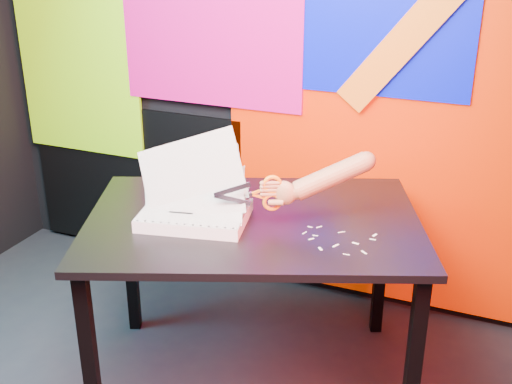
% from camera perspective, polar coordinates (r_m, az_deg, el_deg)
% --- Properties ---
extents(room, '(3.01, 3.01, 2.71)m').
position_cam_1_polar(room, '(1.83, -17.54, 7.81)').
color(room, black).
rests_on(room, ground).
extents(backdrop, '(2.88, 0.05, 2.08)m').
position_cam_1_polar(backdrop, '(3.13, 1.32, 7.37)').
color(backdrop, '#ED2600').
rests_on(backdrop, ground).
extents(work_table, '(1.49, 1.25, 0.75)m').
position_cam_1_polar(work_table, '(2.49, -0.25, -4.10)').
color(work_table, black).
rests_on(work_table, ground).
extents(printout_stack, '(0.48, 0.36, 0.37)m').
position_cam_1_polar(printout_stack, '(2.43, -5.46, -1.82)').
color(printout_stack, silver).
rests_on(printout_stack, work_table).
extents(scissors, '(0.23, 0.12, 0.14)m').
position_cam_1_polar(scissors, '(2.33, 1.03, -0.12)').
color(scissors, '#A4A5BE').
rests_on(scissors, printout_stack).
extents(hand_forearm, '(0.37, 0.22, 0.20)m').
position_cam_1_polar(hand_forearm, '(2.34, 6.02, 1.18)').
color(hand_forearm, '#B26E47').
rests_on(hand_forearm, work_table).
extents(paper_clippings, '(0.26, 0.20, 0.00)m').
position_cam_1_polar(paper_clippings, '(2.30, 7.41, -4.28)').
color(paper_clippings, silver).
rests_on(paper_clippings, work_table).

